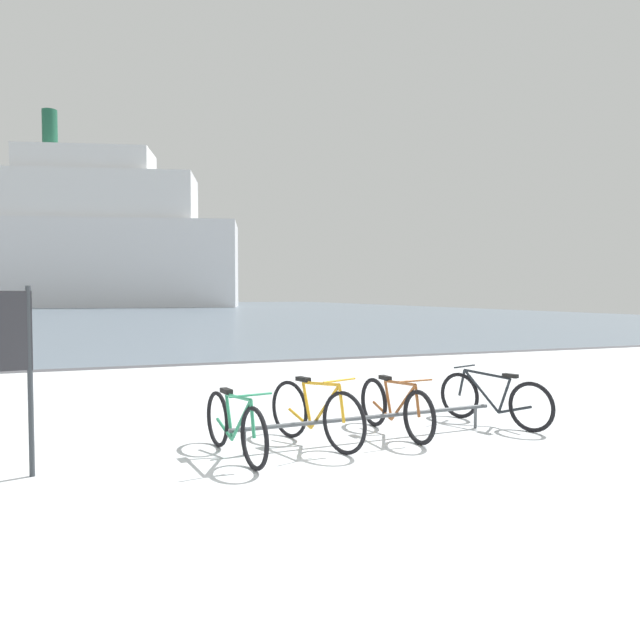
% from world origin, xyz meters
% --- Properties ---
extents(ground, '(80.00, 132.00, 0.08)m').
position_xyz_m(ground, '(0.00, 53.90, -0.04)').
color(ground, silver).
extents(bike_rack, '(3.46, 0.28, 0.31)m').
position_xyz_m(bike_rack, '(0.74, 1.68, 0.27)').
color(bike_rack, '#4C5156').
rests_on(bike_rack, ground).
extents(bicycle_0, '(0.47, 1.65, 0.75)m').
position_xyz_m(bicycle_0, '(-0.94, 1.52, 0.34)').
color(bicycle_0, black).
rests_on(bicycle_0, ground).
extents(bicycle_1, '(0.67, 1.59, 0.81)m').
position_xyz_m(bicycle_1, '(0.04, 1.69, 0.37)').
color(bicycle_1, black).
rests_on(bicycle_1, ground).
extents(bicycle_2, '(0.46, 1.69, 0.75)m').
position_xyz_m(bicycle_2, '(1.14, 1.83, 0.34)').
color(bicycle_2, black).
rests_on(bicycle_2, ground).
extents(bicycle_3, '(0.70, 1.66, 0.75)m').
position_xyz_m(bicycle_3, '(2.64, 1.88, 0.34)').
color(bicycle_3, black).
rests_on(bicycle_3, ground).
extents(info_sign, '(0.55, 0.12, 1.83)m').
position_xyz_m(info_sign, '(-3.14, 1.52, 1.23)').
color(info_sign, '#33383D').
rests_on(info_sign, ground).
extents(ferry_ship, '(38.60, 19.36, 25.79)m').
position_xyz_m(ferry_ship, '(-3.64, 78.97, 8.66)').
color(ferry_ship, white).
rests_on(ferry_ship, ground).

